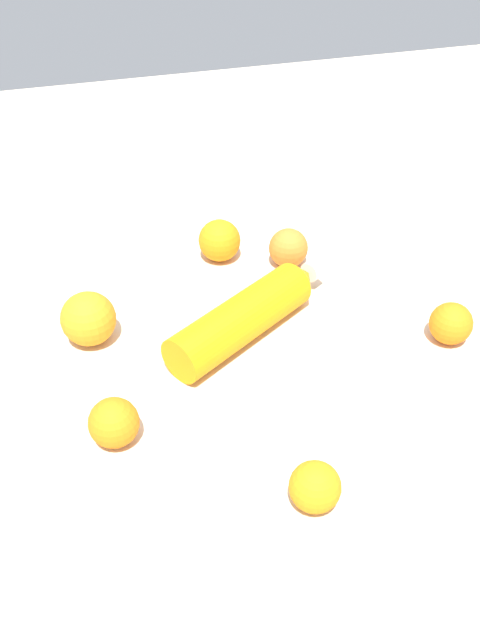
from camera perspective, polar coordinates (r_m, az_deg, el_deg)
ground_plane at (r=0.99m, az=3.03°, el=-1.99°), size 2.40×2.40×0.00m
water_bottle at (r=0.99m, az=0.87°, el=0.60°), size 0.30×0.21×0.07m
orange_0 at (r=1.03m, az=17.90°, el=-0.29°), size 0.06×0.06×0.06m
orange_1 at (r=1.15m, az=-1.80°, el=6.94°), size 0.07×0.07×0.07m
orange_2 at (r=1.00m, az=-13.07°, el=0.11°), size 0.08×0.08×0.08m
orange_3 at (r=0.85m, az=-10.93°, el=-8.77°), size 0.07×0.07×0.07m
orange_4 at (r=1.14m, az=4.23°, el=6.28°), size 0.07×0.07×0.07m
orange_5 at (r=0.78m, az=6.55°, el=-14.24°), size 0.06×0.06×0.06m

